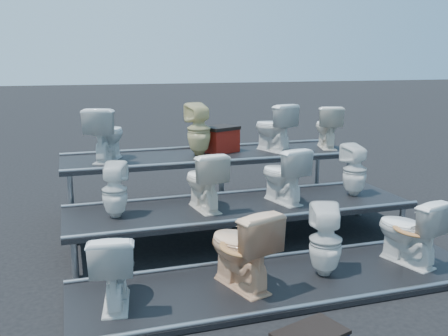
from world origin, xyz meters
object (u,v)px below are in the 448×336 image
object	(u,v)px
toilet_1	(241,247)
toilet_9	(199,129)
toilet_4	(115,190)
toilet_6	(283,175)
toilet_7	(355,170)
toilet_11	(327,127)
red_crate	(220,141)
toilet_2	(326,240)
toilet_0	(114,268)
toilet_10	(273,127)
toilet_5	(204,181)
toilet_3	(409,230)
toilet_8	(106,134)

from	to	relation	value
toilet_1	toilet_9	distance (m)	2.73
toilet_4	toilet_6	xyz separation A→B (m)	(2.05, 0.00, 0.04)
toilet_7	toilet_11	xyz separation A→B (m)	(0.30, 1.30, 0.39)
toilet_4	red_crate	size ratio (longest dim) A/B	1.37
toilet_2	toilet_7	distance (m)	1.76
toilet_7	red_crate	size ratio (longest dim) A/B	1.47
toilet_0	toilet_9	xyz separation A→B (m)	(1.47, 2.60, 0.82)
toilet_7	red_crate	bearing A→B (deg)	-54.00
toilet_4	toilet_6	distance (m)	2.05
toilet_2	toilet_6	size ratio (longest dim) A/B	1.04
toilet_10	red_crate	size ratio (longest dim) A/B	1.54
toilet_6	toilet_7	bearing A→B (deg)	167.87
toilet_4	toilet_6	bearing A→B (deg)	-160.65
toilet_1	toilet_5	distance (m)	1.35
toilet_7	red_crate	distance (m)	2.03
toilet_9	toilet_2	bearing A→B (deg)	92.98
toilet_0	toilet_2	xyz separation A→B (m)	(2.10, 0.00, 0.02)
toilet_3	toilet_6	xyz separation A→B (m)	(-0.89, 1.30, 0.38)
toilet_6	toilet_8	size ratio (longest dim) A/B	0.96
toilet_0	toilet_9	distance (m)	3.10
toilet_1	toilet_10	bearing A→B (deg)	-135.71
toilet_9	toilet_11	world-z (taller)	toilet_9
toilet_3	toilet_11	distance (m)	2.74
toilet_3	toilet_4	bearing A→B (deg)	-38.91
toilet_0	toilet_1	bearing A→B (deg)	-171.27
toilet_5	toilet_10	bearing A→B (deg)	-144.44
toilet_4	toilet_9	world-z (taller)	toilet_9
toilet_3	red_crate	distance (m)	3.09
toilet_9	toilet_10	size ratio (longest dim) A/B	1.05
toilet_1	toilet_6	xyz separation A→B (m)	(1.01, 1.30, 0.35)
toilet_2	toilet_6	world-z (taller)	toilet_6
toilet_0	toilet_7	xyz separation A→B (m)	(3.22, 1.30, 0.39)
toilet_10	toilet_11	size ratio (longest dim) A/B	1.09
toilet_2	toilet_10	bearing A→B (deg)	-81.87
toilet_2	red_crate	world-z (taller)	red_crate
toilet_0	toilet_6	distance (m)	2.59
toilet_6	toilet_10	distance (m)	1.42
toilet_3	toilet_10	size ratio (longest dim) A/B	1.03
toilet_0	toilet_7	bearing A→B (deg)	-149.28
toilet_4	toilet_11	size ratio (longest dim) A/B	0.96
toilet_0	toilet_5	size ratio (longest dim) A/B	1.00
toilet_6	toilet_11	world-z (taller)	toilet_11
toilet_11	toilet_9	bearing A→B (deg)	16.19
toilet_9	toilet_11	xyz separation A→B (m)	(2.05, 0.00, -0.04)
toilet_3	toilet_6	size ratio (longest dim) A/B	1.05
toilet_1	toilet_4	xyz separation A→B (m)	(-1.04, 1.30, 0.32)
toilet_7	toilet_9	size ratio (longest dim) A/B	0.91
toilet_9	toilet_11	size ratio (longest dim) A/B	1.13
toilet_1	toilet_8	distance (m)	2.89
toilet_4	toilet_7	bearing A→B (deg)	-160.65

